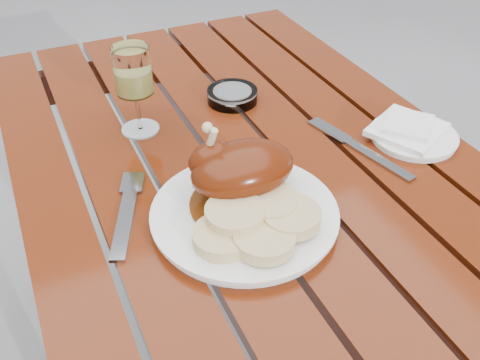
% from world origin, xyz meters
% --- Properties ---
extents(table, '(0.80, 1.20, 0.75)m').
position_xyz_m(table, '(0.00, 0.00, 0.38)').
color(table, maroon).
rests_on(table, ground).
extents(dinner_plate, '(0.39, 0.39, 0.02)m').
position_xyz_m(dinner_plate, '(-0.08, -0.19, 0.76)').
color(dinner_plate, white).
rests_on(dinner_plate, table).
extents(roast_duck, '(0.18, 0.16, 0.12)m').
position_xyz_m(roast_duck, '(-0.07, -0.14, 0.82)').
color(roast_duck, '#542609').
rests_on(roast_duck, dinner_plate).
extents(bread_dumplings, '(0.20, 0.15, 0.04)m').
position_xyz_m(bread_dumplings, '(-0.08, -0.24, 0.79)').
color(bread_dumplings, '#DEC287').
rests_on(bread_dumplings, dinner_plate).
extents(wine_glass, '(0.08, 0.08, 0.17)m').
position_xyz_m(wine_glass, '(-0.15, 0.13, 0.84)').
color(wine_glass, '#C7C25A').
rests_on(wine_glass, table).
extents(side_plate, '(0.18, 0.18, 0.01)m').
position_xyz_m(side_plate, '(0.31, -0.12, 0.76)').
color(side_plate, white).
rests_on(side_plate, table).
extents(napkin, '(0.17, 0.17, 0.01)m').
position_xyz_m(napkin, '(0.30, -0.11, 0.77)').
color(napkin, white).
rests_on(napkin, side_plate).
extents(ashtray, '(0.13, 0.13, 0.03)m').
position_xyz_m(ashtray, '(0.06, 0.16, 0.76)').
color(ashtray, '#B2B7BC').
rests_on(ashtray, table).
extents(fork, '(0.10, 0.19, 0.01)m').
position_xyz_m(fork, '(-0.25, -0.11, 0.75)').
color(fork, gray).
rests_on(fork, table).
extents(knife, '(0.07, 0.21, 0.01)m').
position_xyz_m(knife, '(0.20, -0.12, 0.75)').
color(knife, gray).
rests_on(knife, table).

